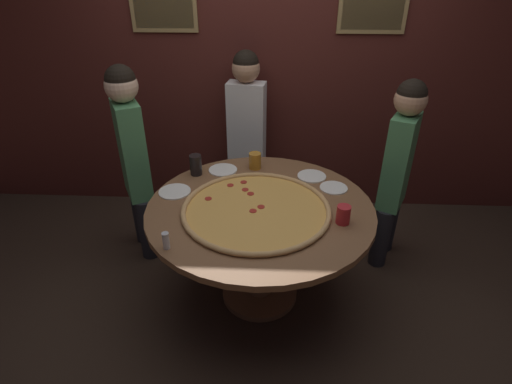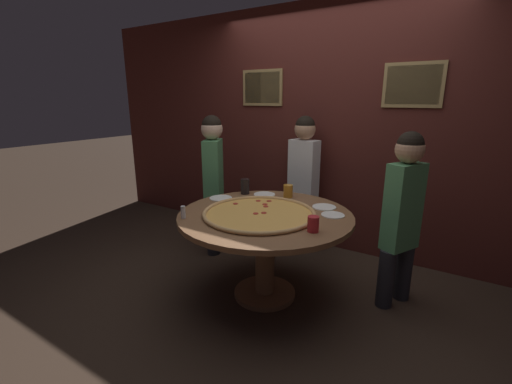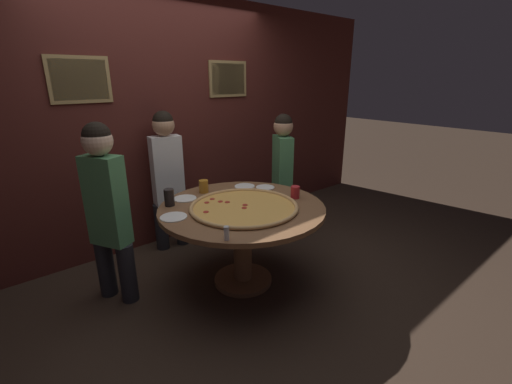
{
  "view_description": "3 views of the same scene",
  "coord_description": "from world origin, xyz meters",
  "px_view_note": "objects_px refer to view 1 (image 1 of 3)",
  "views": [
    {
      "loc": [
        0.07,
        -2.07,
        2.06
      ],
      "look_at": [
        -0.03,
        -0.02,
        0.85
      ],
      "focal_mm": 28.0,
      "sensor_mm": 36.0,
      "label": 1
    },
    {
      "loc": [
        1.33,
        -2.24,
        1.63
      ],
      "look_at": [
        -0.1,
        0.01,
        0.9
      ],
      "focal_mm": 24.0,
      "sensor_mm": 36.0,
      "label": 2
    },
    {
      "loc": [
        -1.66,
        -2.14,
        1.77
      ],
      "look_at": [
        0.05,
        -0.12,
        0.88
      ],
      "focal_mm": 24.0,
      "sensor_mm": 36.0,
      "label": 3
    }
  ],
  "objects_px": {
    "drink_cup_far_right": "(196,165)",
    "diner_far_left": "(397,166)",
    "white_plate_left_side": "(334,188)",
    "diner_centre_back": "(133,154)",
    "white_plate_right_side": "(175,192)",
    "drink_cup_front_edge": "(343,215)",
    "dining_table": "(260,226)",
    "white_plate_far_back": "(223,170)",
    "giant_pizza": "(256,209)",
    "diner_side_left": "(247,129)",
    "condiment_shaker": "(166,241)",
    "white_plate_near_front": "(312,176)",
    "drink_cup_near_left": "(255,161)"
  },
  "relations": [
    {
      "from": "white_plate_left_side",
      "to": "condiment_shaker",
      "type": "xyz_separation_m",
      "value": [
        -0.95,
        -0.68,
        0.05
      ]
    },
    {
      "from": "drink_cup_near_left",
      "to": "white_plate_right_side",
      "type": "height_order",
      "value": "drink_cup_near_left"
    },
    {
      "from": "diner_far_left",
      "to": "diner_side_left",
      "type": "relative_size",
      "value": 0.96
    },
    {
      "from": "giant_pizza",
      "to": "white_plate_near_front",
      "type": "height_order",
      "value": "giant_pizza"
    },
    {
      "from": "white_plate_left_side",
      "to": "diner_centre_back",
      "type": "bearing_deg",
      "value": 169.57
    },
    {
      "from": "drink_cup_front_edge",
      "to": "diner_far_left",
      "type": "xyz_separation_m",
      "value": [
        0.47,
        0.64,
        0.0
      ]
    },
    {
      "from": "white_plate_far_back",
      "to": "giant_pizza",
      "type": "bearing_deg",
      "value": -63.2
    },
    {
      "from": "white_plate_near_front",
      "to": "diner_side_left",
      "type": "relative_size",
      "value": 0.14
    },
    {
      "from": "white_plate_right_side",
      "to": "diner_far_left",
      "type": "relative_size",
      "value": 0.15
    },
    {
      "from": "drink_cup_near_left",
      "to": "diner_centre_back",
      "type": "height_order",
      "value": "diner_centre_back"
    },
    {
      "from": "white_plate_far_back",
      "to": "diner_centre_back",
      "type": "distance_m",
      "value": 0.66
    },
    {
      "from": "dining_table",
      "to": "condiment_shaker",
      "type": "distance_m",
      "value": 0.68
    },
    {
      "from": "drink_cup_front_edge",
      "to": "white_plate_far_back",
      "type": "height_order",
      "value": "drink_cup_front_edge"
    },
    {
      "from": "giant_pizza",
      "to": "drink_cup_near_left",
      "type": "bearing_deg",
      "value": 93.45
    },
    {
      "from": "dining_table",
      "to": "white_plate_right_side",
      "type": "xyz_separation_m",
      "value": [
        -0.56,
        0.14,
        0.16
      ]
    },
    {
      "from": "white_plate_left_side",
      "to": "diner_side_left",
      "type": "bearing_deg",
      "value": 127.82
    },
    {
      "from": "diner_far_left",
      "to": "white_plate_left_side",
      "type": "bearing_deg",
      "value": -35.74
    },
    {
      "from": "white_plate_near_front",
      "to": "diner_side_left",
      "type": "bearing_deg",
      "value": 127.25
    },
    {
      "from": "diner_side_left",
      "to": "white_plate_near_front",
      "type": "bearing_deg",
      "value": 135.52
    },
    {
      "from": "white_plate_right_side",
      "to": "white_plate_left_side",
      "type": "distance_m",
      "value": 1.05
    },
    {
      "from": "drink_cup_front_edge",
      "to": "white_plate_near_front",
      "type": "bearing_deg",
      "value": 103.63
    },
    {
      "from": "white_plate_right_side",
      "to": "white_plate_far_back",
      "type": "relative_size",
      "value": 1.02
    },
    {
      "from": "giant_pizza",
      "to": "diner_centre_back",
      "type": "relative_size",
      "value": 0.61
    },
    {
      "from": "drink_cup_front_edge",
      "to": "condiment_shaker",
      "type": "height_order",
      "value": "drink_cup_front_edge"
    },
    {
      "from": "white_plate_near_front",
      "to": "condiment_shaker",
      "type": "relative_size",
      "value": 2.05
    },
    {
      "from": "condiment_shaker",
      "to": "diner_centre_back",
      "type": "relative_size",
      "value": 0.07
    },
    {
      "from": "diner_side_left",
      "to": "drink_cup_far_right",
      "type": "bearing_deg",
      "value": 72.81
    },
    {
      "from": "drink_cup_front_edge",
      "to": "white_plate_right_side",
      "type": "distance_m",
      "value": 1.09
    },
    {
      "from": "drink_cup_front_edge",
      "to": "white_plate_near_front",
      "type": "relative_size",
      "value": 0.56
    },
    {
      "from": "drink_cup_far_right",
      "to": "drink_cup_front_edge",
      "type": "xyz_separation_m",
      "value": [
        0.95,
        -0.56,
        -0.02
      ]
    },
    {
      "from": "white_plate_far_back",
      "to": "diner_side_left",
      "type": "relative_size",
      "value": 0.14
    },
    {
      "from": "dining_table",
      "to": "white_plate_far_back",
      "type": "xyz_separation_m",
      "value": [
        -0.29,
        0.46,
        0.16
      ]
    },
    {
      "from": "white_plate_right_side",
      "to": "white_plate_left_side",
      "type": "bearing_deg",
      "value": 5.36
    },
    {
      "from": "drink_cup_far_right",
      "to": "white_plate_right_side",
      "type": "height_order",
      "value": "drink_cup_far_right"
    },
    {
      "from": "dining_table",
      "to": "drink_cup_near_left",
      "type": "relative_size",
      "value": 11.86
    },
    {
      "from": "giant_pizza",
      "to": "diner_far_left",
      "type": "distance_m",
      "value": 1.11
    },
    {
      "from": "drink_cup_front_edge",
      "to": "condiment_shaker",
      "type": "distance_m",
      "value": 0.99
    },
    {
      "from": "giant_pizza",
      "to": "diner_side_left",
      "type": "xyz_separation_m",
      "value": [
        -0.13,
        1.11,
        0.08
      ]
    },
    {
      "from": "white_plate_near_front",
      "to": "white_plate_right_side",
      "type": "bearing_deg",
      "value": -164.28
    },
    {
      "from": "diner_far_left",
      "to": "giant_pizza",
      "type": "bearing_deg",
      "value": -34.05
    },
    {
      "from": "drink_cup_front_edge",
      "to": "white_plate_left_side",
      "type": "xyz_separation_m",
      "value": [
        -0.0,
        0.4,
        -0.05
      ]
    },
    {
      "from": "white_plate_left_side",
      "to": "diner_side_left",
      "type": "xyz_separation_m",
      "value": [
        -0.63,
        0.81,
        0.09
      ]
    },
    {
      "from": "drink_cup_far_right",
      "to": "diner_far_left",
      "type": "distance_m",
      "value": 1.42
    },
    {
      "from": "drink_cup_near_left",
      "to": "drink_cup_far_right",
      "type": "xyz_separation_m",
      "value": [
        -0.41,
        -0.11,
        0.01
      ]
    },
    {
      "from": "white_plate_left_side",
      "to": "diner_far_left",
      "type": "height_order",
      "value": "diner_far_left"
    },
    {
      "from": "condiment_shaker",
      "to": "diner_centre_back",
      "type": "bearing_deg",
      "value": 116.33
    },
    {
      "from": "drink_cup_near_left",
      "to": "condiment_shaker",
      "type": "xyz_separation_m",
      "value": [
        -0.42,
        -0.95,
        -0.01
      ]
    },
    {
      "from": "diner_side_left",
      "to": "diner_centre_back",
      "type": "relative_size",
      "value": 0.99
    },
    {
      "from": "dining_table",
      "to": "giant_pizza",
      "type": "height_order",
      "value": "giant_pizza"
    },
    {
      "from": "drink_cup_front_edge",
      "to": "diner_side_left",
      "type": "height_order",
      "value": "diner_side_left"
    }
  ]
}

